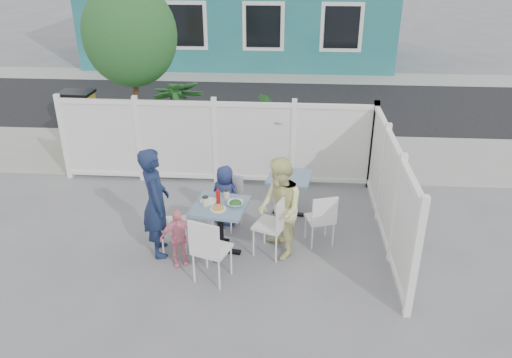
# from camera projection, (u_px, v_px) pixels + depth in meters

# --- Properties ---
(ground) EXTENTS (80.00, 80.00, 0.00)m
(ground) POSITION_uv_depth(u_px,v_px,m) (188.00, 251.00, 7.49)
(ground) COLOR slate
(near_sidewalk) EXTENTS (24.00, 2.60, 0.01)m
(near_sidewalk) POSITION_uv_depth(u_px,v_px,m) (221.00, 153.00, 10.91)
(near_sidewalk) COLOR gray
(near_sidewalk) RESTS_ON ground
(street) EXTENTS (24.00, 5.00, 0.01)m
(street) POSITION_uv_depth(u_px,v_px,m) (238.00, 103.00, 14.23)
(street) COLOR black
(street) RESTS_ON ground
(far_sidewalk) EXTENTS (24.00, 1.60, 0.01)m
(far_sidewalk) POSITION_uv_depth(u_px,v_px,m) (248.00, 76.00, 17.02)
(far_sidewalk) COLOR gray
(far_sidewalk) RESTS_ON ground
(fence_back) EXTENTS (5.86, 0.08, 1.60)m
(fence_back) POSITION_uv_depth(u_px,v_px,m) (215.00, 144.00, 9.30)
(fence_back) COLOR white
(fence_back) RESTS_ON ground
(fence_right) EXTENTS (0.08, 3.66, 1.60)m
(fence_right) POSITION_uv_depth(u_px,v_px,m) (389.00, 193.00, 7.50)
(fence_right) COLOR white
(fence_right) RESTS_ON ground
(tree) EXTENTS (1.80, 1.62, 3.59)m
(tree) POSITION_uv_depth(u_px,v_px,m) (130.00, 35.00, 9.44)
(tree) COLOR #382316
(tree) RESTS_ON ground
(utility_cabinet) EXTENTS (0.67, 0.50, 1.21)m
(utility_cabinet) POSITION_uv_depth(u_px,v_px,m) (80.00, 121.00, 11.03)
(utility_cabinet) COLOR gold
(utility_cabinet) RESTS_ON ground
(potted_shrub_a) EXTENTS (1.32, 1.32, 1.84)m
(potted_shrub_a) POSITION_uv_depth(u_px,v_px,m) (182.00, 124.00, 9.92)
(potted_shrub_a) COLOR #184A24
(potted_shrub_a) RESTS_ON ground
(potted_shrub_b) EXTENTS (1.28, 1.45, 1.55)m
(potted_shrub_b) POSITION_uv_depth(u_px,v_px,m) (289.00, 135.00, 9.76)
(potted_shrub_b) COLOR #184A24
(potted_shrub_b) RESTS_ON ground
(main_table) EXTENTS (0.86, 0.86, 0.80)m
(main_table) POSITION_uv_depth(u_px,v_px,m) (220.00, 216.00, 7.23)
(main_table) COLOR #3B5F7B
(main_table) RESTS_ON ground
(spare_table) EXTENTS (0.79, 0.79, 0.72)m
(spare_table) POSITION_uv_depth(u_px,v_px,m) (289.00, 185.00, 8.26)
(spare_table) COLOR #3B5F7B
(spare_table) RESTS_ON ground
(chair_left) EXTENTS (0.47, 0.48, 0.90)m
(chair_left) POSITION_uv_depth(u_px,v_px,m) (167.00, 219.00, 7.33)
(chair_left) COLOR white
(chair_left) RESTS_ON ground
(chair_right) EXTENTS (0.56, 0.57, 0.98)m
(chair_right) POSITION_uv_depth(u_px,v_px,m) (276.00, 221.00, 7.19)
(chair_right) COLOR white
(chair_right) RESTS_ON ground
(chair_back) EXTENTS (0.52, 0.51, 0.88)m
(chair_back) POSITION_uv_depth(u_px,v_px,m) (229.00, 197.00, 7.97)
(chair_back) COLOR white
(chair_back) RESTS_ON ground
(chair_near) EXTENTS (0.56, 0.55, 0.98)m
(chair_near) POSITION_uv_depth(u_px,v_px,m) (209.00, 246.00, 6.59)
(chair_near) COLOR white
(chair_near) RESTS_ON ground
(chair_spare) EXTENTS (0.49, 0.48, 0.86)m
(chair_spare) POSITION_uv_depth(u_px,v_px,m) (322.00, 216.00, 7.44)
(chair_spare) COLOR white
(chair_spare) RESTS_ON ground
(man) EXTENTS (0.58, 0.71, 1.67)m
(man) POSITION_uv_depth(u_px,v_px,m) (156.00, 203.00, 7.13)
(man) COLOR #172344
(man) RESTS_ON ground
(woman) EXTENTS (0.79, 0.89, 1.52)m
(woman) POSITION_uv_depth(u_px,v_px,m) (280.00, 209.00, 7.13)
(woman) COLOR #E4E554
(woman) RESTS_ON ground
(boy) EXTENTS (0.59, 0.48, 1.03)m
(boy) POSITION_uv_depth(u_px,v_px,m) (225.00, 196.00, 8.01)
(boy) COLOR navy
(boy) RESTS_ON ground
(toddler) EXTENTS (0.56, 0.41, 0.88)m
(toddler) POSITION_uv_depth(u_px,v_px,m) (178.00, 237.00, 7.03)
(toddler) COLOR pink
(toddler) RESTS_ON ground
(plate_main) EXTENTS (0.22, 0.22, 0.01)m
(plate_main) POSITION_uv_depth(u_px,v_px,m) (218.00, 209.00, 7.03)
(plate_main) COLOR white
(plate_main) RESTS_ON main_table
(plate_side) EXTENTS (0.24, 0.24, 0.02)m
(plate_side) POSITION_uv_depth(u_px,v_px,m) (208.00, 201.00, 7.24)
(plate_side) COLOR white
(plate_side) RESTS_ON main_table
(salad_bowl) EXTENTS (0.23, 0.23, 0.06)m
(salad_bowl) POSITION_uv_depth(u_px,v_px,m) (235.00, 204.00, 7.12)
(salad_bowl) COLOR white
(salad_bowl) RESTS_ON main_table
(coffee_cup_a) EXTENTS (0.09, 0.09, 0.13)m
(coffee_cup_a) POSITION_uv_depth(u_px,v_px,m) (205.00, 202.00, 7.10)
(coffee_cup_a) COLOR beige
(coffee_cup_a) RESTS_ON main_table
(coffee_cup_b) EXTENTS (0.08, 0.08, 0.12)m
(coffee_cup_b) POSITION_uv_depth(u_px,v_px,m) (227.00, 194.00, 7.31)
(coffee_cup_b) COLOR beige
(coffee_cup_b) RESTS_ON main_table
(ketchup_bottle) EXTENTS (0.06, 0.06, 0.19)m
(ketchup_bottle) POSITION_uv_depth(u_px,v_px,m) (218.00, 197.00, 7.16)
(ketchup_bottle) COLOR #AB100A
(ketchup_bottle) RESTS_ON main_table
(salt_shaker) EXTENTS (0.03, 0.03, 0.07)m
(salt_shaker) POSITION_uv_depth(u_px,v_px,m) (217.00, 195.00, 7.34)
(salt_shaker) COLOR white
(salt_shaker) RESTS_ON main_table
(pepper_shaker) EXTENTS (0.03, 0.03, 0.07)m
(pepper_shaker) POSITION_uv_depth(u_px,v_px,m) (218.00, 194.00, 7.39)
(pepper_shaker) COLOR black
(pepper_shaker) RESTS_ON main_table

